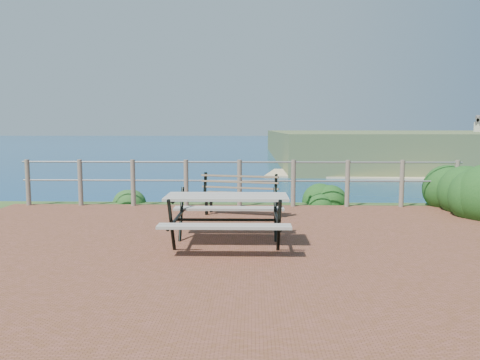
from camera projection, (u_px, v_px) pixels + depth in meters
name	position (u px, v px, depth m)	size (l,w,h in m)	color
ground	(233.00, 246.00, 6.74)	(10.00, 7.00, 0.12)	brown
ocean	(252.00, 132.00, 205.43)	(1200.00, 1200.00, 0.00)	#12576F
safety_railing	(240.00, 181.00, 10.01)	(9.40, 0.10, 1.00)	#6B5B4C
picnic_table	(227.00, 215.00, 6.65)	(1.72, 1.49, 0.73)	gray
park_bench	(243.00, 188.00, 8.97)	(1.53, 0.70, 0.84)	brown
shrub_right_edge	(469.00, 209.00, 9.79)	(1.15, 1.15, 1.64)	#123A12
shrub_lip_west	(129.00, 201.00, 10.89)	(0.69, 0.69, 0.40)	#1F4A1B
shrub_lip_east	(321.00, 203.00, 10.54)	(0.87, 0.87, 0.66)	#123A12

